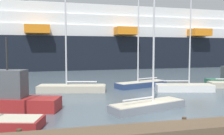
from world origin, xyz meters
TOP-DOWN VIEW (x-y plane):
  - ground_plane at (0.00, 0.00)m, footprint 600.00×600.00m
  - dock_pier at (0.00, -3.31)m, footprint 21.45×1.85m
  - sailboat_0 at (2.57, 11.34)m, footprint 6.41×3.57m
  - sailboat_1 at (-5.21, 10.15)m, footprint 6.93×3.26m
  - sailboat_3 at (-0.54, 1.55)m, footprint 5.96×3.31m
  - sailboat_5 at (5.83, 7.70)m, footprint 5.84×2.73m
  - fishing_boat_0 at (-9.87, 3.70)m, footprint 6.77×3.75m
  - cruise_ship at (6.88, 42.77)m, footprint 123.61×23.54m

SIDE VIEW (x-z plane):
  - ground_plane at x=0.00m, z-range 0.00..0.00m
  - dock_pier at x=0.00m, z-range -0.04..0.48m
  - sailboat_3 at x=-0.54m, z-range -4.22..5.08m
  - sailboat_0 at x=2.57m, z-range -5.08..6.10m
  - sailboat_1 at x=-5.21m, z-range -5.17..6.23m
  - sailboat_5 at x=5.83m, z-range -4.85..5.92m
  - fishing_boat_0 at x=-9.87m, z-range -1.56..3.53m
  - cruise_ship at x=6.88m, z-range -3.59..15.96m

